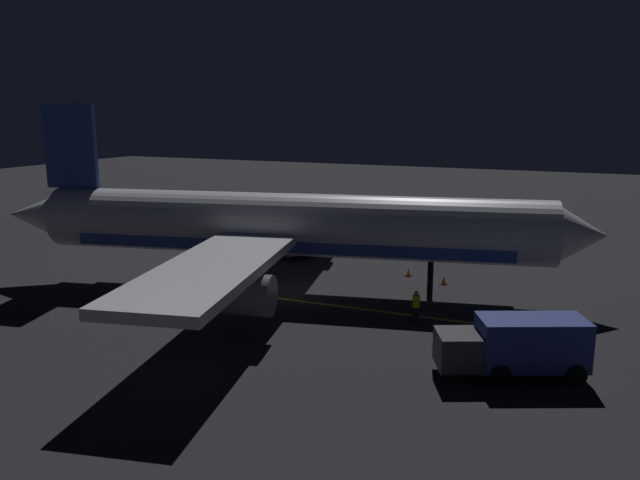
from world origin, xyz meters
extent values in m
cube|color=#28282B|center=(0.00, 0.00, -0.10)|extent=(180.00, 180.00, 0.20)
cube|color=gold|center=(1.62, 4.00, 0.00)|extent=(0.60, 18.36, 0.01)
cylinder|color=white|center=(0.00, 0.00, 4.32)|extent=(10.63, 31.64, 3.87)
cube|color=#2D479E|center=(0.00, 0.00, 3.26)|extent=(9.41, 26.97, 0.70)
cone|color=white|center=(-3.68, 16.53, 4.32)|extent=(4.38, 3.85, 3.79)
cone|color=white|center=(3.80, -17.10, 4.32)|extent=(4.41, 5.29, 3.48)
cube|color=#2D479E|center=(3.21, -14.42, 9.00)|extent=(1.13, 3.59, 5.48)
cube|color=white|center=(-8.85, -3.58, 3.74)|extent=(15.64, 7.93, 0.50)
cylinder|color=slate|center=(-8.38, -2.25, 2.34)|extent=(2.74, 3.58, 2.10)
cube|color=white|center=(9.53, 0.50, 3.74)|extent=(15.64, 7.93, 0.50)
cylinder|color=slate|center=(8.54, 1.51, 2.34)|extent=(2.74, 3.58, 2.10)
cylinder|color=black|center=(-1.88, 8.47, 1.19)|extent=(0.43, 0.43, 2.39)
cylinder|color=black|center=(-1.71, -3.02, 1.19)|extent=(0.43, 0.43, 2.39)
cylinder|color=black|center=(2.83, -2.01, 1.19)|extent=(0.43, 0.43, 2.39)
cube|color=navy|center=(7.28, 15.18, 1.52)|extent=(3.78, 4.99, 2.14)
cube|color=#38383D|center=(8.59, 12.30, 1.20)|extent=(2.56, 2.46, 1.50)
cylinder|color=black|center=(7.94, 13.74, 0.45)|extent=(2.48, 1.78, 0.90)
cylinder|color=black|center=(6.62, 16.62, 0.45)|extent=(2.48, 1.78, 0.90)
cube|color=silver|center=(-10.35, -3.49, 1.49)|extent=(4.17, 2.75, 2.08)
cube|color=#38383D|center=(-7.57, -3.99, 1.20)|extent=(2.12, 2.28, 1.50)
cylinder|color=black|center=(-9.02, -3.73, 0.45)|extent=(1.29, 2.43, 0.90)
cylinder|color=black|center=(-11.68, -3.26, 0.45)|extent=(1.29, 2.43, 0.90)
cylinder|color=black|center=(2.47, 8.79, 0.42)|extent=(0.32, 0.32, 0.85)
cylinder|color=yellow|center=(2.47, 8.79, 1.18)|extent=(0.40, 0.40, 0.65)
sphere|color=tan|center=(2.47, 8.79, 1.62)|extent=(0.24, 0.24, 0.24)
cone|color=#EA590F|center=(-6.57, 5.79, 0.28)|extent=(0.36, 0.36, 0.55)
cube|color=black|center=(-6.57, 5.79, 0.01)|extent=(0.50, 0.50, 0.03)
cone|color=#EA590F|center=(-5.49, 8.51, 0.28)|extent=(0.36, 0.36, 0.55)
cube|color=black|center=(-5.49, 8.51, 0.01)|extent=(0.50, 0.50, 0.03)
camera|label=1|loc=(34.03, 17.09, 11.29)|focal=34.91mm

